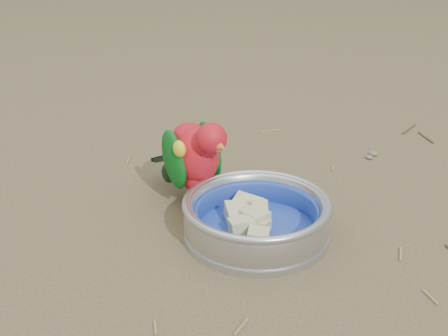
{
  "coord_description": "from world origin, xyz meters",
  "views": [
    {
      "loc": [
        -0.09,
        -0.8,
        0.48
      ],
      "look_at": [
        -0.02,
        0.06,
        0.08
      ],
      "focal_mm": 50.0,
      "sensor_mm": 36.0,
      "label": 1
    }
  ],
  "objects": [
    {
      "name": "bowl_wall",
      "position": [
        0.02,
        -0.01,
        0.04
      ],
      "size": [
        0.21,
        0.21,
        0.04
      ],
      "primitive_type": null,
      "color": "#B2B2BA",
      "rests_on": "food_bowl"
    },
    {
      "name": "lory_parrot",
      "position": [
        -0.06,
        0.1,
        0.07
      ],
      "size": [
        0.17,
        0.2,
        0.15
      ],
      "primitive_type": null,
      "rotation": [
        0.0,
        0.0,
        -2.62
      ],
      "color": "red",
      "rests_on": "ground"
    },
    {
      "name": "fruit_wedges",
      "position": [
        0.02,
        -0.01,
        0.03
      ],
      "size": [
        0.13,
        0.13,
        0.03
      ],
      "primitive_type": null,
      "color": "beige",
      "rests_on": "food_bowl"
    },
    {
      "name": "food_bowl",
      "position": [
        0.02,
        -0.01,
        0.01
      ],
      "size": [
        0.21,
        0.21,
        0.02
      ],
      "primitive_type": "cylinder",
      "color": "#B2B2BA",
      "rests_on": "ground"
    },
    {
      "name": "ground",
      "position": [
        0.0,
        0.0,
        0.0
      ],
      "size": [
        60.0,
        60.0,
        0.0
      ],
      "primitive_type": "plane",
      "color": "brown"
    },
    {
      "name": "ground_debris",
      "position": [
        -0.04,
        0.01,
        0.0
      ],
      "size": [
        0.9,
        0.8,
        0.01
      ],
      "primitive_type": null,
      "color": "olive",
      "rests_on": "ground"
    }
  ]
}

